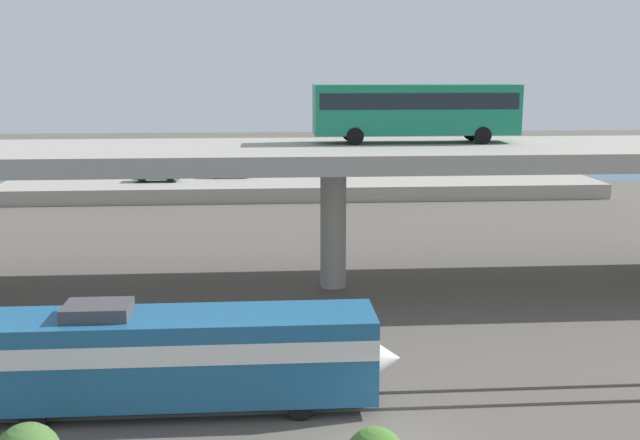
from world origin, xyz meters
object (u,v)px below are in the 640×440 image
transit_bus_on_overpass (416,108)px  parked_car_0 (83,169)px  parked_car_3 (318,168)px  parked_car_2 (229,170)px  parked_car_1 (156,174)px  train_locomotive (192,353)px

transit_bus_on_overpass → parked_car_0: (-27.76, 36.24, -8.11)m
parked_car_3 → parked_car_2: bearing=-172.2°
parked_car_2 → parked_car_3: (9.29, 1.27, -0.00)m
parked_car_0 → parked_car_1: bearing=152.6°
transit_bus_on_overpass → parked_car_2: 37.54m
parked_car_1 → parked_car_2: size_ratio=1.03×
train_locomotive → parked_car_1: train_locomotive is taller
transit_bus_on_overpass → parked_car_0: transit_bus_on_overpass is taller
transit_bus_on_overpass → parked_car_3: transit_bus_on_overpass is taller
parked_car_1 → parked_car_0: bearing=152.6°
train_locomotive → parked_car_3: train_locomotive is taller
parked_car_0 → train_locomotive: bearing=106.6°
transit_bus_on_overpass → parked_car_0: bearing=-52.6°
train_locomotive → parked_car_3: (8.52, 53.25, 0.03)m
transit_bus_on_overpass → parked_car_3: size_ratio=2.79×
parked_car_2 → parked_car_3: size_ratio=1.03×
train_locomotive → parked_car_0: 56.11m
parked_car_0 → parked_car_2: bearing=173.3°
parked_car_1 → parked_car_3: bearing=12.7°
train_locomotive → parked_car_2: (-0.77, 51.98, 0.03)m
parked_car_2 → transit_bus_on_overpass: bearing=-70.1°
train_locomotive → parked_car_1: (-7.91, 49.56, 0.03)m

